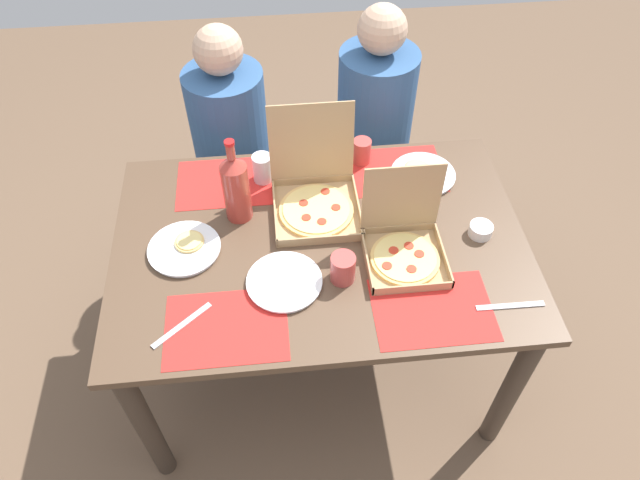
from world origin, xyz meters
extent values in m
plane|color=brown|center=(0.00, 0.00, 0.00)|extent=(6.00, 6.00, 0.00)
cylinder|color=#3F3328|center=(-0.62, -0.40, 0.37)|extent=(0.07, 0.07, 0.74)
cylinder|color=#3F3328|center=(0.62, -0.40, 0.37)|extent=(0.07, 0.07, 0.74)
cylinder|color=#3F3328|center=(-0.62, 0.40, 0.37)|extent=(0.07, 0.07, 0.74)
cylinder|color=#3F3328|center=(0.62, 0.40, 0.37)|extent=(0.07, 0.07, 0.74)
cube|color=brown|center=(0.00, 0.00, 0.76)|extent=(1.37, 0.92, 0.03)
cube|color=red|center=(-0.31, -0.31, 0.77)|extent=(0.36, 0.26, 0.00)
cube|color=red|center=(0.31, -0.31, 0.77)|extent=(0.36, 0.26, 0.00)
cube|color=red|center=(-0.31, 0.31, 0.77)|extent=(0.36, 0.26, 0.00)
cube|color=red|center=(0.31, 0.31, 0.77)|extent=(0.36, 0.26, 0.00)
cube|color=tan|center=(0.26, -0.12, 0.78)|extent=(0.25, 0.25, 0.01)
cube|color=tan|center=(0.14, -0.12, 0.79)|extent=(0.01, 0.25, 0.03)
cube|color=tan|center=(0.39, -0.12, 0.79)|extent=(0.01, 0.25, 0.03)
cube|color=tan|center=(0.26, -0.24, 0.79)|extent=(0.25, 0.01, 0.03)
cube|color=tan|center=(0.26, 0.01, 0.79)|extent=(0.25, 0.01, 0.03)
cylinder|color=#E0B76B|center=(0.26, -0.12, 0.78)|extent=(0.22, 0.22, 0.01)
cylinder|color=#EFD67F|center=(0.26, -0.12, 0.79)|extent=(0.20, 0.20, 0.00)
cylinder|color=red|center=(0.31, -0.11, 0.80)|extent=(0.03, 0.03, 0.00)
cylinder|color=red|center=(0.28, -0.07, 0.80)|extent=(0.03, 0.03, 0.00)
cylinder|color=red|center=(0.23, -0.09, 0.80)|extent=(0.03, 0.03, 0.00)
cylinder|color=red|center=(0.20, -0.15, 0.80)|extent=(0.03, 0.03, 0.00)
cylinder|color=red|center=(0.27, -0.17, 0.80)|extent=(0.03, 0.03, 0.00)
cube|color=tan|center=(0.26, 0.01, 0.93)|extent=(0.25, 0.01, 0.25)
cube|color=tan|center=(0.00, 0.13, 0.78)|extent=(0.29, 0.29, 0.01)
cube|color=tan|center=(-0.14, 0.13, 0.79)|extent=(0.01, 0.29, 0.03)
cube|color=tan|center=(0.15, 0.13, 0.79)|extent=(0.01, 0.29, 0.03)
cube|color=tan|center=(0.00, -0.02, 0.79)|extent=(0.29, 0.01, 0.03)
cube|color=tan|center=(0.00, 0.27, 0.79)|extent=(0.29, 0.01, 0.03)
cylinder|color=#E0B76B|center=(0.00, 0.13, 0.78)|extent=(0.26, 0.26, 0.01)
cylinder|color=#EFD67F|center=(0.00, 0.13, 0.79)|extent=(0.23, 0.23, 0.00)
cylinder|color=red|center=(0.07, 0.12, 0.80)|extent=(0.03, 0.03, 0.00)
cylinder|color=red|center=(0.04, 0.20, 0.80)|extent=(0.03, 0.03, 0.00)
cylinder|color=red|center=(-0.04, 0.16, 0.80)|extent=(0.03, 0.03, 0.00)
cylinder|color=red|center=(-0.04, 0.09, 0.80)|extent=(0.03, 0.03, 0.00)
cylinder|color=red|center=(0.01, 0.06, 0.80)|extent=(0.03, 0.03, 0.00)
cube|color=tan|center=(0.00, 0.29, 0.95)|extent=(0.29, 0.04, 0.29)
cylinder|color=white|center=(0.41, 0.27, 0.78)|extent=(0.23, 0.23, 0.01)
cylinder|color=white|center=(0.41, 0.27, 0.79)|extent=(0.24, 0.24, 0.01)
cylinder|color=#E0B76B|center=(0.39, 0.29, 0.79)|extent=(0.10, 0.10, 0.01)
cylinder|color=#EFD67F|center=(0.39, 0.29, 0.80)|extent=(0.08, 0.08, 0.00)
cylinder|color=white|center=(-0.44, 0.00, 0.78)|extent=(0.23, 0.23, 0.01)
cylinder|color=white|center=(-0.44, 0.00, 0.79)|extent=(0.24, 0.24, 0.01)
cylinder|color=#E0B76B|center=(-0.43, 0.02, 0.79)|extent=(0.10, 0.10, 0.01)
cylinder|color=#EFD67F|center=(-0.43, 0.02, 0.80)|extent=(0.08, 0.08, 0.00)
cylinder|color=white|center=(-0.13, -0.17, 0.78)|extent=(0.23, 0.23, 0.01)
cylinder|color=white|center=(-0.13, -0.17, 0.79)|extent=(0.24, 0.24, 0.01)
cylinder|color=#B2382D|center=(-0.26, 0.14, 0.88)|extent=(0.09, 0.09, 0.22)
cone|color=#B2382D|center=(-0.26, 0.14, 1.01)|extent=(0.09, 0.09, 0.04)
cylinder|color=#B2382D|center=(-0.26, 0.14, 1.06)|extent=(0.03, 0.03, 0.06)
cylinder|color=red|center=(-0.26, 0.14, 1.09)|extent=(0.03, 0.03, 0.01)
cylinder|color=#BF4742|center=(0.19, 0.38, 0.82)|extent=(0.07, 0.07, 0.10)
cylinder|color=#BF4742|center=(0.05, -0.16, 0.82)|extent=(0.08, 0.08, 0.10)
cylinder|color=silver|center=(-0.18, 0.31, 0.83)|extent=(0.07, 0.07, 0.11)
cylinder|color=white|center=(0.53, -0.03, 0.79)|extent=(0.08, 0.08, 0.04)
cube|color=#B7B7BC|center=(0.54, -0.32, 0.77)|extent=(0.21, 0.02, 0.00)
cube|color=#B7B7BC|center=(-0.44, -0.29, 0.77)|extent=(0.17, 0.15, 0.00)
cylinder|color=#33598C|center=(-0.31, 0.72, 0.48)|extent=(0.32, 0.32, 0.96)
sphere|color=#D1A889|center=(-0.31, 0.72, 1.06)|extent=(0.19, 0.19, 0.19)
cylinder|color=#33598C|center=(0.31, 0.72, 0.51)|extent=(0.32, 0.32, 1.01)
sphere|color=#D1A889|center=(0.31, 0.72, 1.11)|extent=(0.19, 0.19, 0.19)
camera|label=1|loc=(-0.13, -1.26, 2.22)|focal=32.56mm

